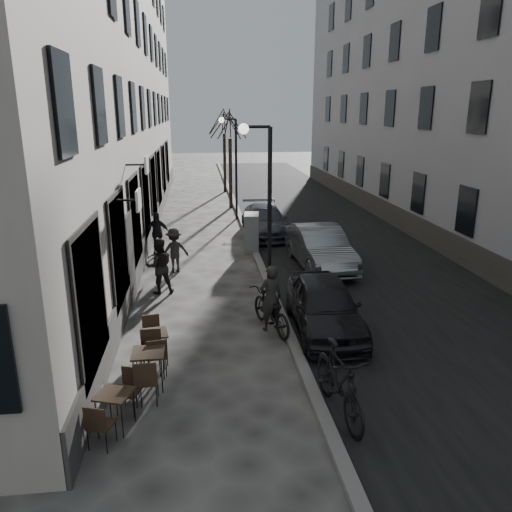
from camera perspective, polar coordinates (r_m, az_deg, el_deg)
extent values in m
plane|color=#373532|center=(9.36, 6.90, -19.17)|extent=(120.00, 120.00, 0.00)
cube|color=black|center=(24.69, 7.11, 3.53)|extent=(7.30, 60.00, 0.00)
cube|color=slate|center=(24.09, -1.37, 3.47)|extent=(0.25, 60.00, 0.12)
cube|color=gray|center=(24.37, -17.46, 21.72)|extent=(4.00, 35.00, 16.00)
cube|color=gray|center=(26.60, 20.27, 20.97)|extent=(4.00, 35.00, 16.00)
cylinder|color=black|center=(13.83, 1.55, 4.15)|extent=(0.12, 0.12, 5.00)
cylinder|color=black|center=(13.48, 0.11, 14.55)|extent=(0.70, 0.08, 0.08)
sphere|color=#FFF2CC|center=(13.45, -1.42, 14.33)|extent=(0.28, 0.28, 0.28)
cylinder|color=black|center=(25.63, -2.28, 9.78)|extent=(0.12, 0.12, 5.00)
cylinder|color=black|center=(25.44, -3.16, 15.37)|extent=(0.70, 0.08, 0.08)
sphere|color=#FFF2CC|center=(25.42, -3.97, 15.24)|extent=(0.28, 0.28, 0.28)
cylinder|color=black|center=(28.66, -2.93, 9.36)|extent=(0.20, 0.20, 3.90)
cylinder|color=black|center=(34.61, -3.60, 10.55)|extent=(0.20, 0.20, 3.90)
cube|color=black|center=(9.31, -15.89, -14.92)|extent=(0.72, 0.72, 0.04)
cylinder|color=black|center=(9.43, -17.77, -17.19)|extent=(0.02, 0.02, 0.66)
cylinder|color=black|center=(9.22, -15.04, -17.77)|extent=(0.02, 0.02, 0.66)
cylinder|color=black|center=(9.78, -16.36, -15.76)|extent=(0.02, 0.02, 0.66)
cylinder|color=black|center=(9.58, -13.72, -16.26)|extent=(0.02, 0.02, 0.66)
cube|color=black|center=(10.37, -12.24, -10.75)|extent=(0.65, 0.65, 0.04)
cylinder|color=black|center=(10.34, -13.75, -13.38)|extent=(0.02, 0.02, 0.74)
cylinder|color=black|center=(10.29, -10.70, -13.34)|extent=(0.02, 0.02, 0.74)
cylinder|color=black|center=(10.81, -13.45, -11.98)|extent=(0.02, 0.02, 0.74)
cylinder|color=black|center=(10.76, -10.55, -11.93)|extent=(0.02, 0.02, 0.74)
cube|color=black|center=(11.31, -11.63, -8.66)|extent=(0.68, 0.68, 0.04)
cylinder|color=black|center=(11.23, -12.68, -10.96)|extent=(0.02, 0.02, 0.69)
cylinder|color=black|center=(11.26, -10.13, -10.73)|extent=(0.02, 0.02, 0.69)
cylinder|color=black|center=(11.68, -12.86, -9.88)|extent=(0.02, 0.02, 0.69)
cylinder|color=black|center=(11.70, -10.42, -9.66)|extent=(0.02, 0.02, 0.69)
cube|color=black|center=(10.46, -17.42, -15.58)|extent=(0.33, 0.63, 0.04)
cube|color=silver|center=(10.21, -18.13, -13.04)|extent=(0.28, 0.63, 1.04)
cube|color=slate|center=(19.70, -0.51, 2.66)|extent=(0.68, 1.08, 1.53)
imported|color=black|center=(12.76, 1.68, -6.22)|extent=(1.26, 2.12, 1.05)
imported|color=black|center=(12.64, 1.69, -4.82)|extent=(0.72, 0.58, 1.72)
imported|color=black|center=(15.44, -10.99, -1.14)|extent=(0.96, 0.82, 1.72)
imported|color=#2A2724|center=(17.40, -9.31, 0.64)|extent=(1.13, 0.85, 1.56)
imported|color=black|center=(19.83, -11.27, 2.61)|extent=(0.98, 0.46, 1.64)
imported|color=black|center=(12.76, 7.84, -5.61)|extent=(1.76, 4.06, 1.36)
imported|color=gray|center=(17.88, 7.31, 1.00)|extent=(1.81, 4.52, 1.46)
imported|color=#3C4047|center=(22.40, 1.06, 4.05)|extent=(1.92, 4.54, 1.31)
imported|color=black|center=(9.46, 9.48, -13.99)|extent=(0.87, 2.30, 1.35)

